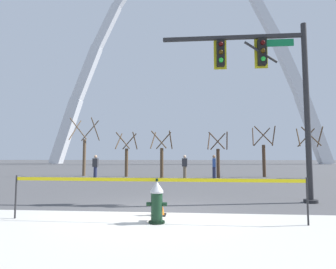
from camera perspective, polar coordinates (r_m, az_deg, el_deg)
The scene contains 15 objects.
ground_plane at distance 7.68m, azimuth -4.14°, elevation -15.75°, with size 240.00×240.00×0.00m, color #474749.
fire_hydrant at distance 6.31m, azimuth -2.35°, elevation -13.89°, with size 0.46×0.48×0.99m.
caution_tape_barrier at distance 6.39m, azimuth -2.96°, elevation -11.38°, with size 6.76×0.15×1.03m.
traffic_cone_by_hydrant at distance 7.12m, azimuth -1.92°, elevation -13.72°, with size 0.36×0.36×0.73m.
traffic_signal_gantry at distance 10.04m, azimuth 20.62°, elevation 10.60°, with size 5.02×0.44×6.00m.
monument_arch at distance 61.60m, azimuth 3.54°, elevation 15.07°, with size 59.16×2.23×50.41m.
tree_far_left at distance 22.49m, azimuth -17.05°, elevation -3.16°, with size 2.06×2.08×4.49m.
tree_left_mid at distance 20.84m, azimuth -8.66°, elevation -4.65°, with size 1.54×1.55×3.32m.
tree_center_left at distance 19.55m, azimuth -1.32°, elevation -4.70°, with size 1.54×1.55×3.31m.
tree_center_right at distance 19.57m, azimuth 10.38°, elevation -4.76°, with size 1.50×1.51×3.21m.
tree_right_mid at distance 21.44m, azimuth 19.33°, elevation -3.95°, with size 1.72×1.73×3.72m.
tree_far_right at distance 21.56m, azimuth 27.48°, elevation -3.89°, with size 1.65×1.66×3.55m.
pedestrian_walking_left at distance 18.25m, azimuth 3.51°, elevation -6.75°, with size 0.36×0.24×1.59m.
pedestrian_standing_center at distance 18.19m, azimuth -14.91°, elevation -6.60°, with size 0.36×0.24×1.59m.
pedestrian_walking_right at distance 17.53m, azimuth 9.60°, elevation -6.77°, with size 0.23×0.36×1.59m.
Camera 1 is at (1.16, -7.45, 1.48)m, focal length 29.22 mm.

